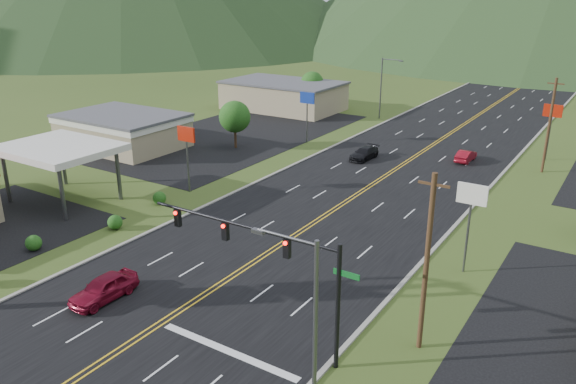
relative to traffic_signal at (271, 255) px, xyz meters
The scene contains 17 objects.
traffic_signal is the anchor object (origin of this frame).
streetlight_east 6.17m from the traffic_signal, 40.39° to the right, with size 3.28×0.25×9.00m.
streetlight_west 58.88m from the traffic_signal, 107.97° to the left, with size 3.28×0.25×9.00m.
gas_canopy 29.59m from the traffic_signal, 164.30° to the left, with size 10.00×8.00×5.30m.
building_west_mid 45.46m from the traffic_signal, 148.05° to the left, with size 14.40×10.40×4.10m.
building_west_far 64.15m from the traffic_signal, 122.56° to the left, with size 18.40×11.40×4.50m.
pole_sign_west_a 26.00m from the traffic_signal, 142.00° to the left, with size 2.00×0.18×6.40m.
pole_sign_west_b 43.17m from the traffic_signal, 118.32° to the left, with size 2.00×0.18×6.40m.
pole_sign_east_a 15.45m from the traffic_signal, 65.05° to the left, with size 2.00×0.18×6.40m.
pole_sign_east_b 46.47m from the traffic_signal, 81.94° to the left, with size 2.00×0.18×6.40m.
tree_west_a 40.80m from the traffic_signal, 130.50° to the left, with size 3.84×3.84×5.82m.
tree_west_b 66.01m from the traffic_signal, 118.49° to the left, with size 3.84×3.84×5.82m.
utility_pole_a 8.08m from the traffic_signal, 29.72° to the left, with size 1.60×0.28×10.00m.
utility_pole_b 41.60m from the traffic_signal, 80.29° to the left, with size 1.60×0.28×10.00m.
car_red_near 12.40m from the traffic_signal, behind, with size 1.84×4.57×1.56m, color maroon.
car_dark_mid 37.04m from the traffic_signal, 107.49° to the left, with size 1.86×4.57×1.33m, color black.
car_red_far 40.73m from the traffic_signal, 91.40° to the left, with size 1.38×3.96×1.31m, color maroon.
Camera 1 is at (21.50, -7.71, 18.41)m, focal length 35.00 mm.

